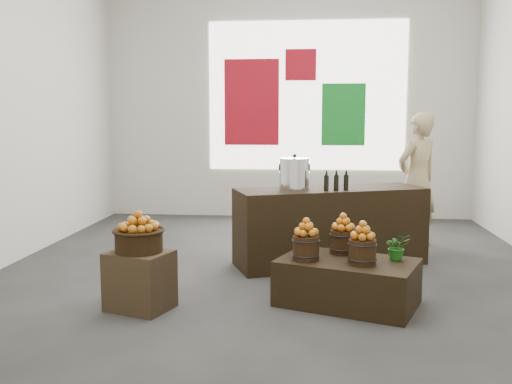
# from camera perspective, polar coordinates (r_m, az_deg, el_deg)

# --- Properties ---
(ground) EXTENTS (7.00, 7.00, 0.00)m
(ground) POSITION_cam_1_polar(r_m,az_deg,el_deg) (6.20, 1.82, -8.00)
(ground) COLOR #3A3B38
(ground) RESTS_ON ground
(back_wall) EXTENTS (6.00, 0.04, 4.00)m
(back_wall) POSITION_cam_1_polar(r_m,az_deg,el_deg) (9.48, 3.24, 9.55)
(back_wall) COLOR beige
(back_wall) RESTS_ON ground
(back_opening) EXTENTS (3.20, 0.02, 2.40)m
(back_opening) POSITION_cam_1_polar(r_m,az_deg,el_deg) (9.45, 5.08, 9.54)
(back_opening) COLOR white
(back_opening) RESTS_ON back_wall
(deco_red_left) EXTENTS (0.90, 0.04, 1.40)m
(deco_red_left) POSITION_cam_1_polar(r_m,az_deg,el_deg) (9.49, -0.44, 8.95)
(deco_red_left) COLOR maroon
(deco_red_left) RESTS_ON back_wall
(deco_green_right) EXTENTS (0.70, 0.04, 1.00)m
(deco_green_right) POSITION_cam_1_polar(r_m,az_deg,el_deg) (9.45, 8.73, 7.66)
(deco_green_right) COLOR #127922
(deco_green_right) RESTS_ON back_wall
(deco_red_upper) EXTENTS (0.50, 0.04, 0.50)m
(deco_red_upper) POSITION_cam_1_polar(r_m,az_deg,el_deg) (9.47, 4.49, 12.57)
(deco_red_upper) COLOR maroon
(deco_red_upper) RESTS_ON back_wall
(crate) EXTENTS (0.62, 0.56, 0.51)m
(crate) POSITION_cam_1_polar(r_m,az_deg,el_deg) (5.08, -11.53, -8.66)
(crate) COLOR #463620
(crate) RESTS_ON ground
(wicker_basket) EXTENTS (0.41, 0.41, 0.18)m
(wicker_basket) POSITION_cam_1_polar(r_m,az_deg,el_deg) (5.00, -11.64, -4.84)
(wicker_basket) COLOR black
(wicker_basket) RESTS_ON crate
(apples_in_basket) EXTENTS (0.32, 0.32, 0.17)m
(apples_in_basket) POSITION_cam_1_polar(r_m,az_deg,el_deg) (4.97, -11.69, -2.83)
(apples_in_basket) COLOR #971304
(apples_in_basket) RESTS_ON wicker_basket
(display_table) EXTENTS (1.35, 1.09, 0.41)m
(display_table) POSITION_cam_1_polar(r_m,az_deg,el_deg) (5.18, 9.12, -8.90)
(display_table) COLOR black
(display_table) RESTS_ON ground
(apple_bucket_front_left) EXTENTS (0.23, 0.23, 0.22)m
(apple_bucket_front_left) POSITION_cam_1_polar(r_m,az_deg,el_deg) (5.05, 5.02, -5.59)
(apple_bucket_front_left) COLOR #311C0D
(apple_bucket_front_left) RESTS_ON display_table
(apples_in_bucket_front_left) EXTENTS (0.18, 0.18, 0.16)m
(apples_in_bucket_front_left) POSITION_cam_1_polar(r_m,az_deg,el_deg) (5.02, 5.04, -3.51)
(apples_in_bucket_front_left) COLOR #971304
(apples_in_bucket_front_left) RESTS_ON apple_bucket_front_left
(apple_bucket_front_right) EXTENTS (0.23, 0.23, 0.22)m
(apple_bucket_front_right) POSITION_cam_1_polar(r_m,az_deg,el_deg) (4.97, 10.58, -5.91)
(apple_bucket_front_right) COLOR #311C0D
(apple_bucket_front_right) RESTS_ON display_table
(apples_in_bucket_front_right) EXTENTS (0.18, 0.18, 0.16)m
(apples_in_bucket_front_right) POSITION_cam_1_polar(r_m,az_deg,el_deg) (4.93, 10.64, -3.80)
(apples_in_bucket_front_right) COLOR #971304
(apples_in_bucket_front_right) RESTS_ON apple_bucket_front_right
(apple_bucket_rear) EXTENTS (0.23, 0.23, 0.22)m
(apple_bucket_rear) POSITION_cam_1_polar(r_m,az_deg,el_deg) (5.33, 8.67, -4.96)
(apple_bucket_rear) COLOR #311C0D
(apple_bucket_rear) RESTS_ON display_table
(apples_in_bucket_rear) EXTENTS (0.18, 0.18, 0.16)m
(apples_in_bucket_rear) POSITION_cam_1_polar(r_m,az_deg,el_deg) (5.30, 8.71, -2.98)
(apples_in_bucket_rear) COLOR #971304
(apples_in_bucket_rear) RESTS_ON apple_bucket_rear
(herb_garnish_right) EXTENTS (0.24, 0.22, 0.24)m
(herb_garnish_right) POSITION_cam_1_polar(r_m,az_deg,el_deg) (5.18, 13.93, -5.33)
(herb_garnish_right) COLOR #145812
(herb_garnish_right) RESTS_ON display_table
(herb_garnish_left) EXTENTS (0.16, 0.14, 0.26)m
(herb_garnish_left) POSITION_cam_1_polar(r_m,az_deg,el_deg) (5.34, 4.40, -4.65)
(herb_garnish_left) COLOR #145812
(herb_garnish_left) RESTS_ON display_table
(counter) EXTENTS (2.22, 1.40, 0.87)m
(counter) POSITION_cam_1_polar(r_m,az_deg,el_deg) (6.49, 7.43, -3.43)
(counter) COLOR black
(counter) RESTS_ON ground
(stock_pot_left) EXTENTS (0.33, 0.33, 0.33)m
(stock_pot_left) POSITION_cam_1_polar(r_m,az_deg,el_deg) (6.25, 3.86, 1.73)
(stock_pot_left) COLOR silver
(stock_pot_left) RESTS_ON counter
(oil_cruets) EXTENTS (0.24, 0.14, 0.24)m
(oil_cruets) POSITION_cam_1_polar(r_m,az_deg,el_deg) (6.22, 8.28, 1.24)
(oil_cruets) COLOR black
(oil_cruets) RESTS_ON counter
(shopper) EXTENTS (0.75, 0.70, 1.72)m
(shopper) POSITION_cam_1_polar(r_m,az_deg,el_deg) (7.59, 15.81, 1.17)
(shopper) COLOR tan
(shopper) RESTS_ON ground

